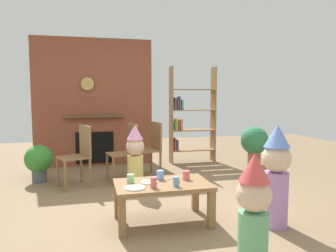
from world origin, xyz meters
name	(u,v)px	position (x,y,z in m)	size (l,w,h in m)	color
ground_plane	(164,207)	(0.00, 0.00, 0.00)	(12.00, 12.00, 0.00)	#846B4C
brick_fireplace_feature	(94,103)	(-0.77, 2.60, 1.19)	(2.20, 0.28, 2.40)	brown
bookshelf	(189,118)	(1.06, 2.40, 0.89)	(0.90, 0.28, 1.90)	olive
coffee_table	(162,190)	(-0.11, -0.44, 0.35)	(0.99, 0.60, 0.43)	olive
paper_cup_near_left	(131,179)	(-0.44, -0.38, 0.47)	(0.08, 0.08, 0.09)	#8CD18C
paper_cup_near_right	(176,182)	(-0.01, -0.60, 0.48)	(0.06, 0.06, 0.10)	#669EE0
paper_cup_center	(154,183)	(-0.24, -0.60, 0.48)	(0.06, 0.06, 0.11)	#E5666B
paper_cup_far_left	(186,175)	(0.17, -0.37, 0.48)	(0.08, 0.08, 0.10)	#E5666B
paper_cup_far_right	(160,175)	(-0.11, -0.31, 0.48)	(0.08, 0.08, 0.10)	#669EE0
paper_plate_front	(149,182)	(-0.25, -0.40, 0.43)	(0.18, 0.18, 0.01)	white
paper_plate_rear	(135,188)	(-0.42, -0.57, 0.43)	(0.21, 0.21, 0.01)	white
birthday_cake_slice	(176,179)	(0.03, -0.47, 0.47)	(0.10, 0.10, 0.09)	pink
table_fork	(172,178)	(0.03, -0.27, 0.43)	(0.15, 0.02, 0.01)	silver
child_with_cone_hat	(253,212)	(0.31, -1.59, 0.49)	(0.26, 0.26, 0.93)	#66B27F
child_in_pink	(276,173)	(0.99, -0.81, 0.56)	(0.29, 0.29, 1.05)	#B27FCC
child_by_the_chairs	(135,156)	(-0.24, 0.77, 0.49)	(0.26, 0.26, 0.93)	#E0CC66
dining_chair_left	(79,152)	(-1.01, 1.17, 0.51)	(0.52, 0.52, 0.90)	olive
dining_chair_middle	(127,149)	(-0.29, 1.26, 0.51)	(0.47, 0.47, 0.90)	olive
dining_chair_right	(151,146)	(0.12, 1.49, 0.51)	(0.48, 0.48, 0.90)	olive
potted_plant_tall	(254,142)	(2.22, 1.88, 0.44)	(0.53, 0.53, 0.74)	#9E5B42
potted_plant_short	(39,160)	(-1.63, 1.55, 0.34)	(0.43, 0.43, 0.58)	#4C5660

